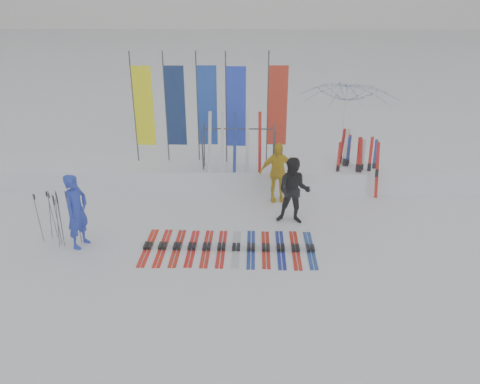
{
  "coord_description": "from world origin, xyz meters",
  "views": [
    {
      "loc": [
        0.5,
        -8.41,
        5.41
      ],
      "look_at": [
        0.2,
        1.6,
        1.0
      ],
      "focal_mm": 35.0,
      "sensor_mm": 36.0,
      "label": 1
    }
  ],
  "objects_px": {
    "person_blue": "(77,211)",
    "tent_canopy": "(345,125)",
    "person_black": "(294,191)",
    "ski_row": "(229,247)",
    "person_yellow": "(277,172)",
    "ski_rack": "(238,142)"
  },
  "relations": [
    {
      "from": "person_yellow",
      "to": "ski_row",
      "type": "height_order",
      "value": "person_yellow"
    },
    {
      "from": "person_black",
      "to": "ski_row",
      "type": "relative_size",
      "value": 0.44
    },
    {
      "from": "tent_canopy",
      "to": "person_black",
      "type": "bearing_deg",
      "value": -115.16
    },
    {
      "from": "person_black",
      "to": "ski_row",
      "type": "height_order",
      "value": "person_black"
    },
    {
      "from": "tent_canopy",
      "to": "ski_row",
      "type": "height_order",
      "value": "tent_canopy"
    },
    {
      "from": "person_blue",
      "to": "ski_rack",
      "type": "distance_m",
      "value": 4.91
    },
    {
      "from": "person_blue",
      "to": "person_black",
      "type": "height_order",
      "value": "person_blue"
    },
    {
      "from": "person_black",
      "to": "ski_row",
      "type": "bearing_deg",
      "value": -129.0
    },
    {
      "from": "person_black",
      "to": "ski_rack",
      "type": "xyz_separation_m",
      "value": [
        -1.42,
        2.15,
        0.54
      ]
    },
    {
      "from": "person_black",
      "to": "ski_row",
      "type": "xyz_separation_m",
      "value": [
        -1.52,
        -1.36,
        -0.81
      ]
    },
    {
      "from": "ski_row",
      "to": "ski_rack",
      "type": "xyz_separation_m",
      "value": [
        0.1,
        3.51,
        1.35
      ]
    },
    {
      "from": "person_blue",
      "to": "person_yellow",
      "type": "xyz_separation_m",
      "value": [
        4.54,
        2.61,
        -0.04
      ]
    },
    {
      "from": "ski_row",
      "to": "ski_rack",
      "type": "height_order",
      "value": "ski_rack"
    },
    {
      "from": "person_blue",
      "to": "tent_canopy",
      "type": "height_order",
      "value": "tent_canopy"
    },
    {
      "from": "person_blue",
      "to": "person_yellow",
      "type": "height_order",
      "value": "person_blue"
    },
    {
      "from": "person_yellow",
      "to": "tent_canopy",
      "type": "distance_m",
      "value": 3.58
    },
    {
      "from": "person_black",
      "to": "tent_canopy",
      "type": "bearing_deg",
      "value": 73.92
    },
    {
      "from": "person_blue",
      "to": "tent_canopy",
      "type": "relative_size",
      "value": 0.55
    },
    {
      "from": "tent_canopy",
      "to": "ski_rack",
      "type": "relative_size",
      "value": 1.52
    },
    {
      "from": "tent_canopy",
      "to": "ski_row",
      "type": "bearing_deg",
      "value": -122.32
    },
    {
      "from": "person_blue",
      "to": "person_yellow",
      "type": "relative_size",
      "value": 1.05
    },
    {
      "from": "person_blue",
      "to": "tent_canopy",
      "type": "bearing_deg",
      "value": -33.55
    }
  ]
}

